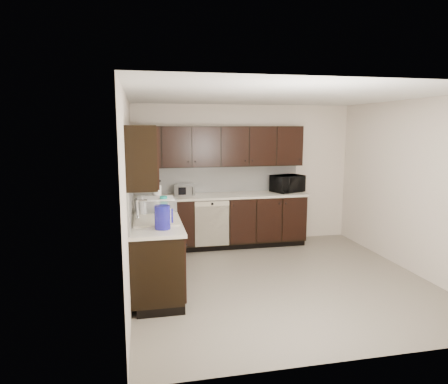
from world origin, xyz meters
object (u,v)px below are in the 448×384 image
(sink, at_px, (156,224))
(toaster_oven, at_px, (185,190))
(blue_pitcher, at_px, (162,217))
(microwave, at_px, (287,184))
(storage_bin, at_px, (156,205))

(sink, xyz_separation_m, toaster_oven, (0.56, 1.74, 0.16))
(toaster_oven, bearing_deg, blue_pitcher, -80.05)
(sink, bearing_deg, microwave, 35.86)
(sink, relative_size, storage_bin, 1.71)
(microwave, relative_size, storage_bin, 1.15)
(toaster_oven, height_order, blue_pitcher, blue_pitcher)
(storage_bin, relative_size, blue_pitcher, 1.75)
(storage_bin, distance_m, blue_pitcher, 0.98)
(sink, distance_m, blue_pitcher, 0.53)
(sink, xyz_separation_m, blue_pitcher, (0.06, -0.49, 0.20))
(microwave, xyz_separation_m, toaster_oven, (-1.87, -0.02, -0.06))
(toaster_oven, relative_size, storage_bin, 0.64)
(toaster_oven, distance_m, blue_pitcher, 2.29)
(sink, height_order, microwave, microwave)
(toaster_oven, relative_size, blue_pitcher, 1.12)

